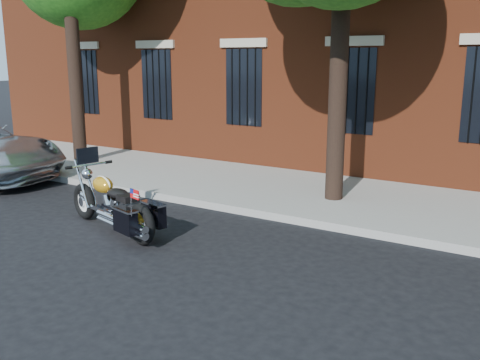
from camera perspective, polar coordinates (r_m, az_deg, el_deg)
The scene contains 4 objects.
ground at distance 8.95m, azimuth -0.22°, elevation -6.50°, with size 120.00×120.00×0.00m, color black.
curb at distance 10.06m, azimuth 3.98°, elevation -3.87°, with size 40.00×0.16×0.15m, color gray.
sidewalk at distance 11.69m, azimuth 8.33°, elevation -1.58°, with size 40.00×3.60×0.15m, color gray.
motorcycle at distance 9.44m, azimuth -13.28°, elevation -2.82°, with size 2.60×1.26×1.39m.
Camera 1 is at (4.50, -7.14, 2.98)m, focal length 40.00 mm.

